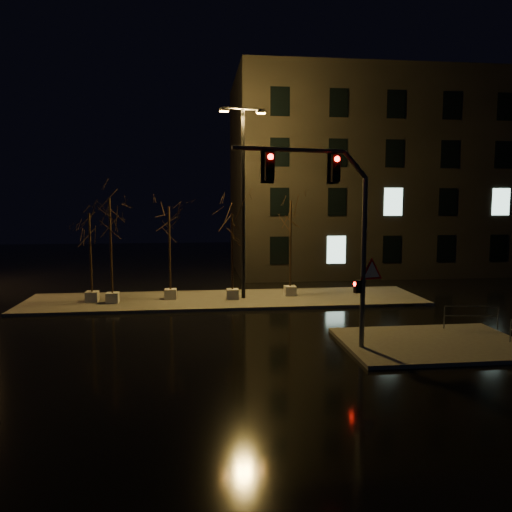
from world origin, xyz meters
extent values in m
plane|color=black|center=(0.00, 0.00, 0.00)|extent=(90.00, 90.00, 0.00)
cube|color=#45433E|center=(0.00, 6.00, 0.07)|extent=(22.00, 5.00, 0.15)
cube|color=#45433E|center=(7.50, -3.50, 0.07)|extent=(7.00, 5.00, 0.15)
cube|color=black|center=(14.00, 18.00, 7.50)|extent=(25.00, 12.00, 15.00)
cube|color=#A9A79E|center=(-7.26, 6.01, 0.43)|extent=(0.65, 0.65, 0.55)
cylinder|color=black|center=(-7.26, 6.01, 2.81)|extent=(0.11, 0.11, 4.23)
cube|color=#A9A79E|center=(-6.11, 5.55, 0.43)|extent=(0.65, 0.65, 0.55)
cylinder|color=black|center=(-6.11, 5.55, 3.21)|extent=(0.11, 0.11, 5.03)
cube|color=#A9A79E|center=(-3.08, 6.25, 0.43)|extent=(0.65, 0.65, 0.55)
cylinder|color=black|center=(-3.08, 6.25, 2.99)|extent=(0.11, 0.11, 4.57)
cube|color=#A9A79E|center=(0.35, 5.83, 0.43)|extent=(0.65, 0.65, 0.55)
cylinder|color=black|center=(0.35, 5.83, 2.78)|extent=(0.11, 0.11, 4.16)
cube|color=#A9A79E|center=(3.72, 6.45, 0.43)|extent=(0.65, 0.65, 0.55)
cylinder|color=black|center=(3.72, 6.45, 3.15)|extent=(0.11, 0.11, 4.90)
cylinder|color=#56595E|center=(4.50, -3.84, 3.29)|extent=(0.19, 0.19, 6.28)
cylinder|color=#56595E|center=(1.62, -4.56, 7.31)|extent=(4.10, 1.15, 0.15)
cube|color=black|center=(3.28, -4.14, 6.73)|extent=(0.36, 0.30, 0.94)
cube|color=black|center=(0.84, -4.75, 6.73)|extent=(0.36, 0.30, 0.94)
cube|color=black|center=(4.28, -3.90, 2.45)|extent=(0.27, 0.24, 0.47)
cone|color=red|center=(4.82, -3.82, 2.98)|extent=(1.06, 0.29, 1.09)
sphere|color=#FF0C07|center=(4.50, -3.84, 7.05)|extent=(0.19, 0.19, 0.19)
cylinder|color=black|center=(0.97, 5.99, 5.33)|extent=(0.21, 0.21, 10.37)
cylinder|color=black|center=(0.97, 5.99, 10.52)|extent=(2.26, 0.50, 0.10)
cube|color=orange|center=(-0.05, 5.81, 10.36)|extent=(0.56, 0.38, 0.21)
cube|color=orange|center=(1.99, 6.17, 10.36)|extent=(0.56, 0.38, 0.21)
cylinder|color=#56595E|center=(8.88, -1.68, 0.61)|extent=(0.05, 0.05, 0.93)
cylinder|color=#56595E|center=(11.12, -2.01, 0.61)|extent=(0.05, 0.05, 0.93)
cylinder|color=#56595E|center=(10.00, -1.84, 1.13)|extent=(2.25, 0.38, 0.04)
cylinder|color=#56595E|center=(10.00, -1.84, 0.72)|extent=(2.25, 0.38, 0.04)
cylinder|color=#56595E|center=(10.41, -3.94, 0.57)|extent=(0.05, 0.05, 0.84)
camera|label=1|loc=(-1.58, -21.44, 5.63)|focal=35.00mm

